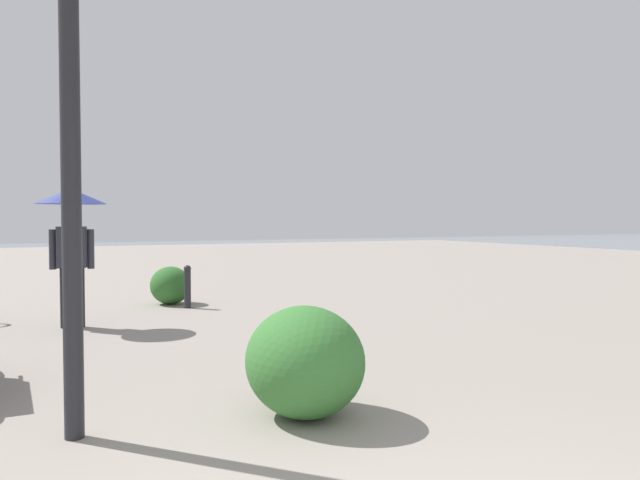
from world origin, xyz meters
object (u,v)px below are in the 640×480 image
(bollard_near, at_px, (296,356))
(bollard_mid, at_px, (187,286))
(pedestrian, at_px, (71,218))
(lamppost, at_px, (69,59))

(bollard_near, relative_size, bollard_mid, 0.94)
(bollard_mid, bearing_deg, pedestrian, 121.98)
(pedestrian, bearing_deg, lamppost, 177.01)
(pedestrian, xyz_separation_m, bollard_near, (-4.64, -1.60, -1.22))
(lamppost, height_order, bollard_near, lamppost)
(pedestrian, distance_m, bollard_mid, 2.61)
(lamppost, relative_size, bollard_mid, 5.36)
(bollard_near, bearing_deg, bollard_mid, -3.64)
(bollard_near, distance_m, bollard_mid, 5.88)
(pedestrian, bearing_deg, bollard_mid, -58.02)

